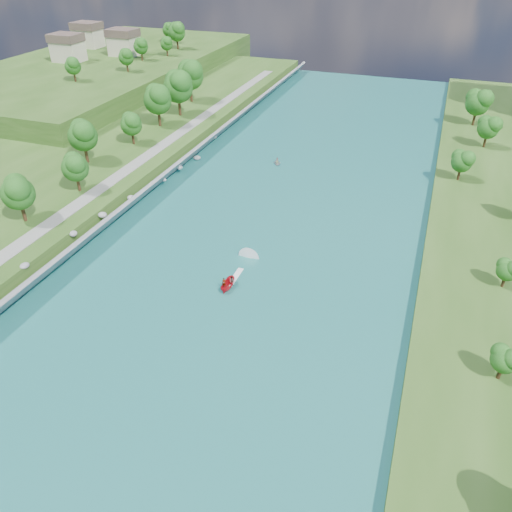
% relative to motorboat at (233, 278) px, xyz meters
% --- Properties ---
extents(ground, '(260.00, 260.00, 0.00)m').
position_rel_motorboat_xyz_m(ground, '(-0.76, -5.11, -0.68)').
color(ground, '#2D5119').
rests_on(ground, ground).
extents(river_water, '(55.00, 240.00, 0.10)m').
position_rel_motorboat_xyz_m(river_water, '(-0.76, 14.89, -0.63)').
color(river_water, '#175854').
rests_on(river_water, ground).
extents(berm_west, '(45.00, 240.00, 3.50)m').
position_rel_motorboat_xyz_m(berm_west, '(-50.76, 14.89, 1.07)').
color(berm_west, '#2D5119').
rests_on(berm_west, ground).
extents(ridge_west, '(60.00, 120.00, 9.00)m').
position_rel_motorboat_xyz_m(ridge_west, '(-83.26, 89.89, 3.82)').
color(ridge_west, '#2D5119').
rests_on(ridge_west, ground).
extents(riprap_bank, '(4.20, 236.00, 4.23)m').
position_rel_motorboat_xyz_m(riprap_bank, '(-26.63, 14.38, 1.13)').
color(riprap_bank, slate).
rests_on(riprap_bank, ground).
extents(riverside_path, '(3.00, 200.00, 0.10)m').
position_rel_motorboat_xyz_m(riverside_path, '(-33.26, 14.89, 2.87)').
color(riverside_path, gray).
rests_on(riverside_path, berm_west).
extents(ridge_houses, '(29.50, 29.50, 8.40)m').
position_rel_motorboat_xyz_m(ridge_houses, '(-89.43, 94.89, 12.63)').
color(ridge_houses, beige).
rests_on(ridge_houses, ridge_west).
extents(trees_west, '(18.97, 151.42, 13.77)m').
position_rel_motorboat_xyz_m(trees_west, '(-42.18, 8.48, 8.83)').
color(trees_west, '#224E14').
rests_on(trees_west, berm_west).
extents(trees_east, '(15.85, 138.69, 11.10)m').
position_rel_motorboat_xyz_m(trees_east, '(36.55, 21.92, 5.64)').
color(trees_east, '#224E14').
rests_on(trees_east, berm_east).
extents(trees_ridge, '(15.25, 65.22, 10.75)m').
position_rel_motorboat_xyz_m(trees_ridge, '(-68.90, 98.62, 12.78)').
color(trees_ridge, '#224E14').
rests_on(trees_ridge, ridge_west).
extents(motorboat, '(3.60, 18.65, 1.97)m').
position_rel_motorboat_xyz_m(motorboat, '(0.00, 0.00, 0.00)').
color(motorboat, red).
rests_on(motorboat, river_water).
extents(raft, '(2.85, 3.22, 1.53)m').
position_rel_motorboat_xyz_m(raft, '(-7.54, 45.32, -0.24)').
color(raft, gray).
rests_on(raft, river_water).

